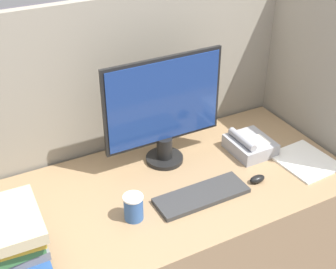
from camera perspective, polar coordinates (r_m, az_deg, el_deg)
name	(u,v)px	position (r m, az deg, el deg)	size (l,w,h in m)	color
cubicle_panel_rear	(122,145)	(2.34, -5.68, -1.31)	(2.09, 0.04, 1.49)	gray
cubicle_panel_right	(311,138)	(2.50, 17.05, -0.46)	(0.04, 0.84, 1.49)	gray
desk	(161,253)	(2.27, -0.84, -14.21)	(1.69, 0.78, 0.77)	#937551
monitor	(164,111)	(2.05, -0.49, 2.90)	(0.56, 0.17, 0.51)	black
keyboard	(202,195)	(1.97, 4.12, -7.42)	(0.40, 0.14, 0.02)	#333333
mouse	(257,179)	(2.08, 10.83, -5.35)	(0.07, 0.04, 0.03)	black
coffee_cup	(134,207)	(1.84, -4.23, -8.85)	(0.08, 0.08, 0.11)	#335999
book_stack	(8,241)	(1.71, -18.96, -12.21)	(0.25, 0.30, 0.22)	#262628
desk_telephone	(250,145)	(2.26, 9.92, -1.25)	(0.19, 0.21, 0.10)	#99999E
paper_pile	(305,161)	(2.26, 16.39, -3.11)	(0.25, 0.28, 0.01)	white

